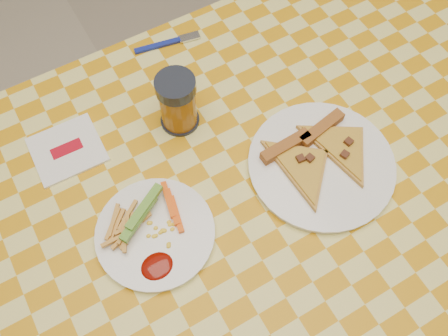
{
  "coord_description": "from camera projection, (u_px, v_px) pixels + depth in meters",
  "views": [
    {
      "loc": [
        -0.23,
        -0.29,
        1.55
      ],
      "look_at": [
        -0.03,
        0.07,
        0.78
      ],
      "focal_mm": 40.0,
      "sensor_mm": 36.0,
      "label": 1
    }
  ],
  "objects": [
    {
      "name": "fries_veggies",
      "position": [
        146.0,
        226.0,
        0.82
      ],
      "size": [
        0.16,
        0.15,
        0.04
      ],
      "color": "#EAA64A",
      "rests_on": "plate_left"
    },
    {
      "name": "table",
      "position": [
        253.0,
        212.0,
        0.94
      ],
      "size": [
        1.28,
        0.88,
        0.76
      ],
      "color": "silver",
      "rests_on": "ground"
    },
    {
      "name": "napkin",
      "position": [
        67.0,
        150.0,
        0.91
      ],
      "size": [
        0.13,
        0.12,
        0.01
      ],
      "rotation": [
        0.0,
        0.0,
        -0.03
      ],
      "color": "white",
      "rests_on": "table"
    },
    {
      "name": "drink_glass",
      "position": [
        178.0,
        103.0,
        0.89
      ],
      "size": [
        0.07,
        0.07,
        0.12
      ],
      "color": "black",
      "rests_on": "table"
    },
    {
      "name": "plate_right",
      "position": [
        321.0,
        165.0,
        0.89
      ],
      "size": [
        0.32,
        0.32,
        0.01
      ],
      "primitive_type": "cylinder",
      "rotation": [
        0.0,
        0.0,
        0.29
      ],
      "color": "white",
      "rests_on": "table"
    },
    {
      "name": "fork",
      "position": [
        168.0,
        43.0,
        1.03
      ],
      "size": [
        0.14,
        0.04,
        0.01
      ],
      "rotation": [
        0.0,
        0.0,
        -0.18
      ],
      "color": "navy",
      "rests_on": "table"
    },
    {
      "name": "plate_left",
      "position": [
        155.0,
        234.0,
        0.83
      ],
      "size": [
        0.2,
        0.2,
        0.01
      ],
      "primitive_type": "cylinder",
      "rotation": [
        0.0,
        0.0,
        -0.03
      ],
      "color": "white",
      "rests_on": "table"
    },
    {
      "name": "pizza_slices",
      "position": [
        319.0,
        155.0,
        0.89
      ],
      "size": [
        0.23,
        0.21,
        0.02
      ],
      "color": "gold",
      "rests_on": "plate_right"
    },
    {
      "name": "ground",
      "position": [
        242.0,
        298.0,
        1.54
      ],
      "size": [
        8.0,
        8.0,
        0.0
      ],
      "primitive_type": "plane",
      "color": "beige",
      "rests_on": "ground"
    }
  ]
}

